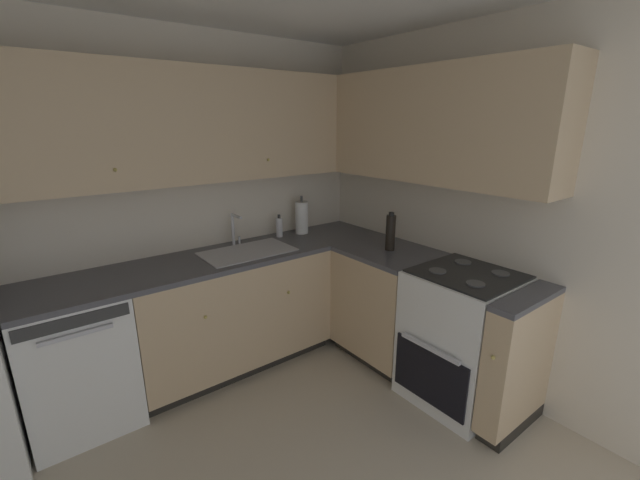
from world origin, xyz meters
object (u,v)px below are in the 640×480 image
dishwasher (77,359)px  oil_bottle (391,232)px  paper_towel_roll (302,217)px  oven_range (462,336)px  soap_bottle (279,227)px

dishwasher → oil_bottle: 2.26m
dishwasher → paper_towel_roll: paper_towel_roll is taller
dishwasher → oven_range: 2.47m
paper_towel_roll → oven_range: bearing=-79.5°
paper_towel_roll → oil_bottle: 0.85m
soap_bottle → oil_bottle: size_ratio=0.65×
dishwasher → paper_towel_roll: size_ratio=2.58×
oil_bottle → paper_towel_roll: bearing=107.5°
paper_towel_roll → dishwasher: bearing=-175.0°
soap_bottle → oil_bottle: 0.95m
oven_range → oil_bottle: oil_bottle is taller
oil_bottle → dishwasher: bearing=162.7°
soap_bottle → oil_bottle: (0.47, -0.83, 0.05)m
soap_bottle → oil_bottle: oil_bottle is taller
oil_bottle → soap_bottle: bearing=119.8°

